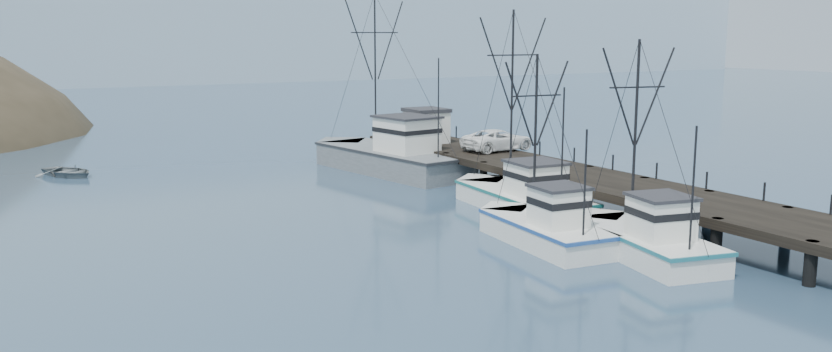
% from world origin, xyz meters
% --- Properties ---
extents(ground, '(400.00, 400.00, 0.00)m').
position_xyz_m(ground, '(0.00, 0.00, 0.00)').
color(ground, navy).
rests_on(ground, ground).
extents(pier, '(6.00, 44.00, 2.00)m').
position_xyz_m(pier, '(14.00, 16.00, 1.69)').
color(pier, black).
rests_on(pier, ground).
extents(distant_ridge, '(360.00, 40.00, 26.00)m').
position_xyz_m(distant_ridge, '(10.00, 170.00, 0.00)').
color(distant_ridge, '#9EB2C6').
rests_on(distant_ridge, ground).
extents(trawler_near, '(5.20, 10.67, 10.84)m').
position_xyz_m(trawler_near, '(8.68, 3.19, 0.82)').
color(trawler_near, silver).
rests_on(trawler_near, ground).
extents(trawler_mid, '(4.10, 10.03, 10.08)m').
position_xyz_m(trawler_mid, '(5.87, 7.39, 0.82)').
color(trawler_mid, silver).
rests_on(trawler_mid, ground).
extents(trawler_far, '(4.87, 12.48, 12.55)m').
position_xyz_m(trawler_far, '(9.78, 14.61, 0.82)').
color(trawler_far, silver).
rests_on(trawler_far, ground).
extents(work_vessel, '(7.40, 17.36, 14.21)m').
position_xyz_m(work_vessel, '(9.32, 31.27, 1.23)').
color(work_vessel, slate).
rests_on(work_vessel, ground).
extents(pier_shed, '(3.00, 3.20, 2.80)m').
position_xyz_m(pier_shed, '(13.11, 31.85, 3.42)').
color(pier_shed, silver).
rests_on(pier_shed, pier).
extents(pickup_truck, '(5.99, 3.11, 1.61)m').
position_xyz_m(pickup_truck, '(15.50, 25.11, 2.81)').
color(pickup_truck, white).
rests_on(pickup_truck, pier).
extents(motorboat, '(5.44, 6.00, 1.02)m').
position_xyz_m(motorboat, '(-13.07, 41.41, 0.00)').
color(motorboat, slate).
rests_on(motorboat, ground).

